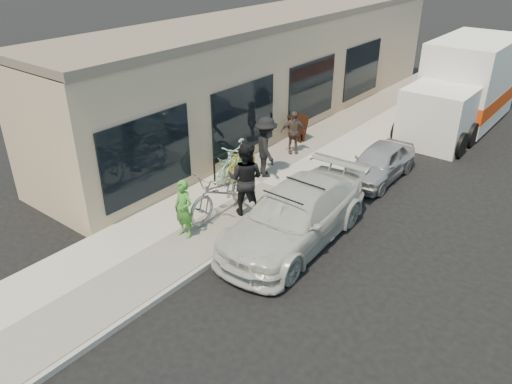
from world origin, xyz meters
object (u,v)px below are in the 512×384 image
Objects in this scene: sandwich_board at (297,128)px; man_standing at (245,179)px; sedan_white at (295,216)px; cruiser_bike_a at (237,160)px; bike_rack at (221,165)px; bystander_a at (266,147)px; cruiser_bike_b at (231,166)px; sedan_silver at (379,163)px; tandem_bike at (223,191)px; bystander_b at (293,132)px; woman_rider at (184,209)px; cruiser_bike_c at (241,163)px; moving_truck at (463,89)px.

man_standing is (1.86, -5.20, 0.54)m from sandwich_board.
cruiser_bike_a is (-3.27, 1.66, 0.02)m from sedan_white.
bike_rack is 0.47× the size of bystander_a.
sedan_white reaches higher than bike_rack.
bike_rack is at bearing -117.97° from cruiser_bike_b.
sedan_silver is 1.61× the size of man_standing.
bystander_a is (-0.53, 2.58, 0.28)m from tandem_bike.
bike_rack is 3.19m from bystander_b.
cruiser_bike_a is at bearing -64.74° from man_standing.
cruiser_bike_a is 1.30× the size of bystander_b.
cruiser_bike_a is at bearing 109.62° from woman_rider.
man_standing is at bearing -55.20° from cruiser_bike_a.
cruiser_bike_b is (-1.20, 1.70, -0.23)m from tandem_bike.
cruiser_bike_c is at bearing 64.31° from bike_rack.
cruiser_bike_a reaches higher than sandwich_board.
man_standing is at bearing -57.46° from sandwich_board.
bystander_a is 2.03m from bystander_b.
bystander_a is at bearing -109.30° from moving_truck.
sedan_silver is 6.55m from moving_truck.
sedan_white is at bearing 39.13° from woman_rider.
bystander_a is (0.61, 0.67, 0.36)m from cruiser_bike_a.
cruiser_bike_a is (-3.61, -9.36, -0.73)m from moving_truck.
woman_rider is 0.79× the size of cruiser_bike_a.
sandwich_board is 1.18m from bystander_b.
moving_truck reaches higher than bystander_b.
bike_rack reaches higher than cruiser_bike_b.
bystander_a reaches higher than bike_rack.
bike_rack is 1.46m from bystander_a.
woman_rider is at bearing -65.08° from bike_rack.
bystander_b reaches higher than sedan_white.
sedan_white is at bearing -18.56° from bike_rack.
tandem_bike is 0.70m from man_standing.
bike_rack is 2.09m from man_standing.
sedan_silver is 1.70× the size of cruiser_bike_a.
man_standing reaches higher than cruiser_bike_c.
cruiser_bike_a is at bearing 118.80° from tandem_bike.
bike_rack is at bearing -136.82° from sedan_silver.
moving_truck is 4.57× the size of bystander_b.
sandwich_board is 0.57× the size of cruiser_bike_b.
cruiser_bike_c is at bearing -139.76° from sedan_silver.
man_standing is (0.46, 0.39, 0.36)m from tandem_bike.
sandwich_board is 6.40m from sedan_white.
bystander_b is (0.30, 2.86, 0.31)m from cruiser_bike_b.
sedan_white is 2.14m from tandem_bike.
sandwich_board is at bearing 83.89° from cruiser_bike_b.
cruiser_bike_a is (-1.16, 3.34, -0.18)m from woman_rider.
man_standing is (1.76, -1.01, 0.47)m from bike_rack.
man_standing is 2.40m from bystander_a.
bystander_b is at bearing 80.77° from cruiser_bike_c.
sandwich_board is 3.17m from bystander_a.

